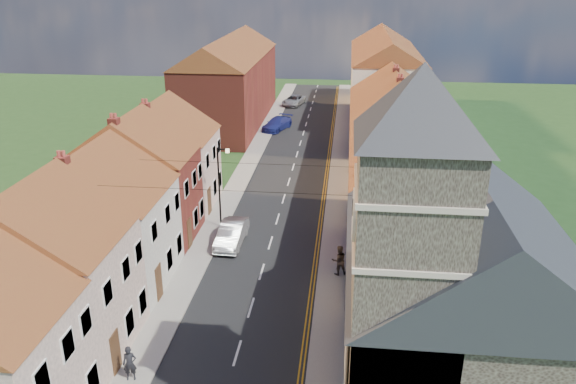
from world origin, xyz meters
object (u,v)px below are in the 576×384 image
Objects in this scene: church at (454,289)px; car_mid at (232,234)px; car_distant at (294,100)px; pedestrian_right at (339,260)px; lamppost at (220,183)px; pedestrian_left at (130,364)px; car_far at (277,124)px.

church is 19.34m from car_mid.
car_distant is 2.57× the size of pedestrian_right.
lamppost is 1.21× the size of car_distant.
pedestrian_left is at bearing -95.62° from car_mid.
car_mid is at bearing -62.96° from lamppost.
car_mid is at bearing 70.79° from pedestrian_left.
church reaches higher than pedestrian_left.
pedestrian_left reaches higher than car_distant.
church is 3.08× the size of car_distant.
pedestrian_right is at bearing -56.65° from car_far.
lamppost is 3.12× the size of pedestrian_right.
car_mid is at bearing -45.08° from pedestrian_right.
lamppost is 10.72m from pedestrian_right.
pedestrian_left reaches higher than car_mid.
car_mid is at bearing -77.16° from car_distant.
car_mid is 14.24m from pedestrian_left.
pedestrian_left is at bearing -71.81° from car_far.
pedestrian_right reaches higher than car_mid.
pedestrian_right is (7.37, -3.57, 0.33)m from car_mid.
church is 58.25m from car_distant.
church is at bearing -65.22° from car_distant.
lamppost is 3.51× the size of pedestrian_left.
church is at bearing -51.70° from lamppost.
car_mid is 0.91× the size of car_far.
pedestrian_right is at bearing 113.15° from church.
lamppost reaches higher than pedestrian_left.
church reaches higher than pedestrian_right.
car_mid is 29.49m from car_far.
lamppost reaches higher than car_mid.
church is 45.85m from car_far.
pedestrian_right is at bearing 37.06° from pedestrian_left.
car_distant is at bearing 88.11° from lamppost.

